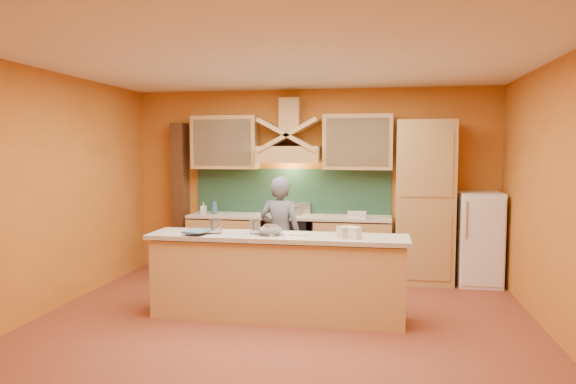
% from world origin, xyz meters
% --- Properties ---
extents(floor, '(5.50, 5.00, 0.01)m').
position_xyz_m(floor, '(0.00, 0.00, 0.00)').
color(floor, brown).
rests_on(floor, ground).
extents(ceiling, '(5.50, 5.00, 0.01)m').
position_xyz_m(ceiling, '(0.00, 0.00, 2.80)').
color(ceiling, white).
rests_on(ceiling, wall_back).
extents(wall_back, '(5.50, 0.02, 2.80)m').
position_xyz_m(wall_back, '(0.00, 2.50, 1.40)').
color(wall_back, '#C47126').
rests_on(wall_back, floor).
extents(wall_front, '(5.50, 0.02, 2.80)m').
position_xyz_m(wall_front, '(0.00, -2.50, 1.40)').
color(wall_front, '#C47126').
rests_on(wall_front, floor).
extents(wall_left, '(0.02, 5.00, 2.80)m').
position_xyz_m(wall_left, '(-2.75, 0.00, 1.40)').
color(wall_left, '#C47126').
rests_on(wall_left, floor).
extents(wall_right, '(0.02, 5.00, 2.80)m').
position_xyz_m(wall_right, '(2.75, 0.00, 1.40)').
color(wall_right, '#C47126').
rests_on(wall_right, floor).
extents(base_cabinet_left, '(1.10, 0.60, 0.86)m').
position_xyz_m(base_cabinet_left, '(-1.25, 2.20, 0.43)').
color(base_cabinet_left, tan).
rests_on(base_cabinet_left, floor).
extents(base_cabinet_right, '(1.10, 0.60, 0.86)m').
position_xyz_m(base_cabinet_right, '(0.65, 2.20, 0.43)').
color(base_cabinet_right, tan).
rests_on(base_cabinet_right, floor).
extents(counter_top, '(3.00, 0.62, 0.04)m').
position_xyz_m(counter_top, '(-0.30, 2.20, 0.90)').
color(counter_top, beige).
rests_on(counter_top, base_cabinet_left).
extents(stove, '(0.60, 0.58, 0.90)m').
position_xyz_m(stove, '(-0.30, 2.20, 0.45)').
color(stove, black).
rests_on(stove, floor).
extents(backsplash, '(3.00, 0.03, 0.70)m').
position_xyz_m(backsplash, '(-0.30, 2.48, 1.25)').
color(backsplash, '#1B3D2C').
rests_on(backsplash, wall_back).
extents(range_hood, '(0.92, 0.50, 0.24)m').
position_xyz_m(range_hood, '(-0.30, 2.25, 1.82)').
color(range_hood, tan).
rests_on(range_hood, wall_back).
extents(hood_chimney, '(0.30, 0.30, 0.50)m').
position_xyz_m(hood_chimney, '(-0.30, 2.35, 2.40)').
color(hood_chimney, tan).
rests_on(hood_chimney, wall_back).
extents(upper_cabinet_left, '(1.00, 0.35, 0.80)m').
position_xyz_m(upper_cabinet_left, '(-1.30, 2.33, 2.00)').
color(upper_cabinet_left, tan).
rests_on(upper_cabinet_left, wall_back).
extents(upper_cabinet_right, '(1.00, 0.35, 0.80)m').
position_xyz_m(upper_cabinet_right, '(0.70, 2.33, 2.00)').
color(upper_cabinet_right, tan).
rests_on(upper_cabinet_right, wall_back).
extents(pantry_column, '(0.80, 0.60, 2.30)m').
position_xyz_m(pantry_column, '(1.65, 2.20, 1.15)').
color(pantry_column, tan).
rests_on(pantry_column, floor).
extents(fridge, '(0.58, 0.60, 1.30)m').
position_xyz_m(fridge, '(2.40, 2.20, 0.65)').
color(fridge, white).
rests_on(fridge, floor).
extents(trim_column_left, '(0.20, 0.30, 2.30)m').
position_xyz_m(trim_column_left, '(-2.05, 2.35, 1.15)').
color(trim_column_left, '#472816').
rests_on(trim_column_left, floor).
extents(island_body, '(2.80, 0.55, 0.88)m').
position_xyz_m(island_body, '(-0.10, 0.30, 0.44)').
color(island_body, tan).
rests_on(island_body, floor).
extents(island_top, '(2.90, 0.62, 0.05)m').
position_xyz_m(island_top, '(-0.10, 0.30, 0.92)').
color(island_top, beige).
rests_on(island_top, island_body).
extents(person, '(0.62, 0.46, 1.55)m').
position_xyz_m(person, '(-0.25, 1.27, 0.77)').
color(person, slate).
rests_on(person, floor).
extents(pot_large, '(0.29, 0.29, 0.17)m').
position_xyz_m(pot_large, '(-0.42, 2.11, 0.99)').
color(pot_large, silver).
rests_on(pot_large, stove).
extents(pot_small, '(0.27, 0.27, 0.14)m').
position_xyz_m(pot_small, '(-0.22, 2.21, 0.97)').
color(pot_small, '#B1B1B8').
rests_on(pot_small, stove).
extents(soap_bottle_a, '(0.08, 0.08, 0.18)m').
position_xyz_m(soap_bottle_a, '(-1.61, 2.17, 1.01)').
color(soap_bottle_a, silver).
rests_on(soap_bottle_a, counter_top).
extents(soap_bottle_b, '(0.09, 0.09, 0.23)m').
position_xyz_m(soap_bottle_b, '(-1.45, 2.19, 1.04)').
color(soap_bottle_b, '#305D86').
rests_on(soap_bottle_b, counter_top).
extents(bowl_back, '(0.24, 0.24, 0.07)m').
position_xyz_m(bowl_back, '(0.68, 2.17, 0.95)').
color(bowl_back, silver).
rests_on(bowl_back, counter_top).
extents(dish_rack, '(0.26, 0.20, 0.09)m').
position_xyz_m(dish_rack, '(0.71, 2.05, 0.97)').
color(dish_rack, silver).
rests_on(dish_rack, counter_top).
extents(book_lower, '(0.31, 0.36, 0.03)m').
position_xyz_m(book_lower, '(-1.13, 0.23, 0.96)').
color(book_lower, '#A9453C').
rests_on(book_lower, island_top).
extents(book_upper, '(0.31, 0.37, 0.02)m').
position_xyz_m(book_upper, '(-1.09, 0.20, 0.98)').
color(book_upper, teal).
rests_on(book_upper, island_top).
extents(jar_large, '(0.14, 0.14, 0.16)m').
position_xyz_m(jar_large, '(-0.81, 0.27, 1.03)').
color(jar_large, silver).
rests_on(jar_large, island_top).
extents(jar_small, '(0.13, 0.13, 0.15)m').
position_xyz_m(jar_small, '(-0.36, 0.33, 1.02)').
color(jar_small, silver).
rests_on(jar_small, island_top).
extents(kitchen_scale, '(0.16, 0.16, 0.10)m').
position_xyz_m(kitchen_scale, '(-0.17, 0.24, 1.00)').
color(kitchen_scale, silver).
rests_on(kitchen_scale, island_top).
extents(mixing_bowl, '(0.37, 0.37, 0.07)m').
position_xyz_m(mixing_bowl, '(-0.18, 0.28, 0.98)').
color(mixing_bowl, white).
rests_on(mixing_bowl, island_top).
extents(cloth, '(0.22, 0.16, 0.01)m').
position_xyz_m(cloth, '(0.15, 0.34, 0.95)').
color(cloth, beige).
rests_on(cloth, island_top).
extents(grocery_bag_a, '(0.24, 0.22, 0.12)m').
position_xyz_m(grocery_bag_a, '(0.68, 0.23, 1.01)').
color(grocery_bag_a, beige).
rests_on(grocery_bag_a, island_top).
extents(grocery_bag_b, '(0.24, 0.21, 0.12)m').
position_xyz_m(grocery_bag_b, '(0.72, 0.22, 1.01)').
color(grocery_bag_b, beige).
rests_on(grocery_bag_b, island_top).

